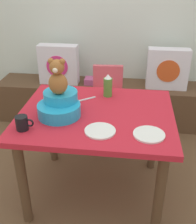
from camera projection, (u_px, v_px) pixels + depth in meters
ground_plane at (97, 189)px, 2.37m from camera, size 8.00×8.00×0.00m
back_wall at (114, 3)px, 3.05m from camera, size 4.40×0.10×2.60m
window_bench at (110, 102)px, 3.31m from camera, size 2.60×0.44×0.46m
pillow_floral_left at (59, 64)px, 3.15m from camera, size 0.44×0.15×0.44m
pillow_floral_right at (168, 69)px, 3.01m from camera, size 0.44×0.15×0.44m
book_stack at (94, 81)px, 3.21m from camera, size 0.20×0.14×0.07m
dining_table at (96, 126)px, 2.07m from camera, size 1.11×0.92×0.74m
highchair at (107, 95)px, 2.79m from camera, size 0.34×0.47×0.79m
infant_seat_teal at (60, 105)px, 1.96m from camera, size 0.30×0.33×0.16m
teddy_bear at (58, 78)px, 1.86m from camera, size 0.13×0.12×0.25m
ketchup_bottle at (108, 86)px, 2.23m from camera, size 0.07×0.07×0.18m
coffee_mug at (22, 123)px, 1.79m from camera, size 0.12×0.08×0.09m
dinner_plate_near at (100, 131)px, 1.79m from camera, size 0.20×0.20×0.01m
dinner_plate_far at (149, 134)px, 1.75m from camera, size 0.20×0.20×0.01m
table_fork at (86, 99)px, 2.20m from camera, size 0.14×0.12×0.01m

